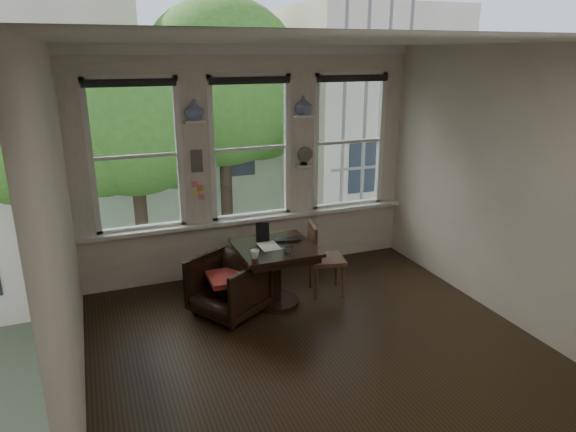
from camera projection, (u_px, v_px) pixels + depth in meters
name	position (u px, v px, depth m)	size (l,w,h in m)	color
ground	(319.00, 349.00, 5.28)	(4.50, 4.50, 0.00)	black
ceiling	(325.00, 41.00, 4.36)	(4.50, 4.50, 0.00)	silver
wall_back	(250.00, 163.00, 6.81)	(4.50, 4.50, 0.00)	beige
wall_front	(495.00, 321.00, 2.82)	(4.50, 4.50, 0.00)	beige
wall_left	(63.00, 240.00, 4.03)	(4.50, 4.50, 0.00)	beige
wall_right	(509.00, 187.00, 5.60)	(4.50, 4.50, 0.00)	beige
window_left	(136.00, 156.00, 6.24)	(1.10, 0.12, 1.90)	white
window_center	(250.00, 148.00, 6.75)	(1.10, 0.12, 1.90)	white
window_right	(348.00, 142.00, 7.26)	(1.10, 0.12, 1.90)	white
shelf_left	(195.00, 121.00, 6.29)	(0.26, 0.16, 0.03)	white
shelf_right	(304.00, 116.00, 6.79)	(0.26, 0.16, 0.03)	white
intercom	(197.00, 161.00, 6.47)	(0.14, 0.06, 0.28)	#59544F
sticky_notes	(198.00, 188.00, 6.58)	(0.16, 0.01, 0.24)	pink
desk_fan	(304.00, 159.00, 6.95)	(0.20, 0.20, 0.24)	#59544F
vase_left	(194.00, 110.00, 6.24)	(0.24, 0.24, 0.25)	silver
vase_right	(304.00, 105.00, 6.75)	(0.24, 0.24, 0.25)	silver
table	(275.00, 275.00, 6.10)	(0.90, 0.90, 0.75)	black
armchair_left	(229.00, 286.00, 5.89)	(0.74, 0.76, 0.69)	black
cushion_red	(229.00, 278.00, 5.86)	(0.45, 0.45, 0.06)	maroon
side_chair_right	(327.00, 259.00, 6.38)	(0.42, 0.42, 0.92)	#412B17
laptop	(289.00, 241.00, 6.11)	(0.31, 0.20, 0.02)	black
mug	(255.00, 254.00, 5.62)	(0.10, 0.10, 0.10)	white
drinking_glass	(288.00, 250.00, 5.75)	(0.12, 0.12, 0.09)	white
tablet	(263.00, 232.00, 6.13)	(0.16, 0.02, 0.22)	black
papers	(269.00, 246.00, 5.98)	(0.22, 0.30, 0.00)	silver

